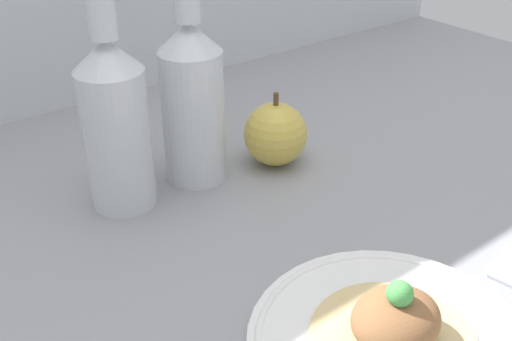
{
  "coord_description": "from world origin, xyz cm",
  "views": [
    {
      "loc": [
        -28.91,
        -39.52,
        41.27
      ],
      "look_at": [
        2.39,
        2.01,
        10.73
      ],
      "focal_mm": 42.0,
      "sensor_mm": 36.0,
      "label": 1
    }
  ],
  "objects_px": {
    "plated_food": "(395,323)",
    "apple": "(275,134)",
    "cider_bottle_right": "(192,95)",
    "cider_bottle_left": "(115,117)"
  },
  "relations": [
    {
      "from": "plated_food",
      "to": "apple",
      "type": "xyz_separation_m",
      "value": [
        0.13,
        0.33,
        0.01
      ]
    },
    {
      "from": "plated_food",
      "to": "cider_bottle_right",
      "type": "height_order",
      "value": "cider_bottle_right"
    },
    {
      "from": "plated_food",
      "to": "cider_bottle_right",
      "type": "relative_size",
      "value": 0.49
    },
    {
      "from": "plated_food",
      "to": "apple",
      "type": "bearing_deg",
      "value": 68.39
    },
    {
      "from": "cider_bottle_left",
      "to": "apple",
      "type": "distance_m",
      "value": 0.23
    },
    {
      "from": "cider_bottle_left",
      "to": "cider_bottle_right",
      "type": "distance_m",
      "value": 0.11
    },
    {
      "from": "plated_food",
      "to": "cider_bottle_right",
      "type": "bearing_deg",
      "value": 86.07
    },
    {
      "from": "plated_food",
      "to": "cider_bottle_left",
      "type": "height_order",
      "value": "cider_bottle_left"
    },
    {
      "from": "cider_bottle_left",
      "to": "apple",
      "type": "xyz_separation_m",
      "value": [
        0.21,
        -0.03,
        -0.07
      ]
    },
    {
      "from": "cider_bottle_left",
      "to": "cider_bottle_right",
      "type": "xyz_separation_m",
      "value": [
        0.11,
        0.0,
        0.0
      ]
    }
  ]
}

